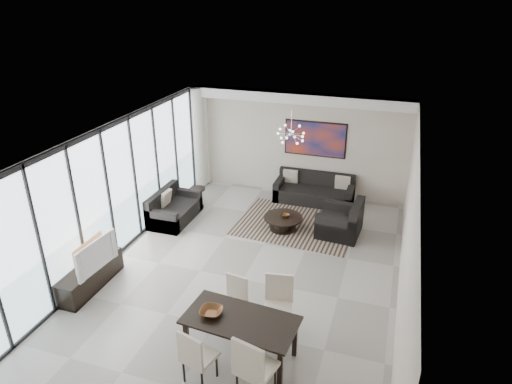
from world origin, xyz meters
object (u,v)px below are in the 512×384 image
at_px(television, 92,254).
at_px(dining_table, 241,323).
at_px(sofa_main, 314,192).
at_px(coffee_table, 283,222).
at_px(tv_console, 90,276).

distance_m(television, dining_table, 3.36).
relative_size(sofa_main, dining_table, 1.15).
height_order(coffee_table, sofa_main, sofa_main).
bearing_deg(coffee_table, tv_console, -130.99).
xyz_separation_m(tv_console, dining_table, (3.43, -0.82, 0.40)).
bearing_deg(coffee_table, television, -129.21).
height_order(tv_console, dining_table, dining_table).
relative_size(sofa_main, tv_console, 1.34).
bearing_deg(television, dining_table, -99.10).
height_order(coffee_table, dining_table, dining_table).
height_order(coffee_table, television, television).
distance_m(sofa_main, television, 6.19).
bearing_deg(television, tv_console, 84.66).
distance_m(tv_console, television, 0.58).
bearing_deg(dining_table, television, 166.42).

